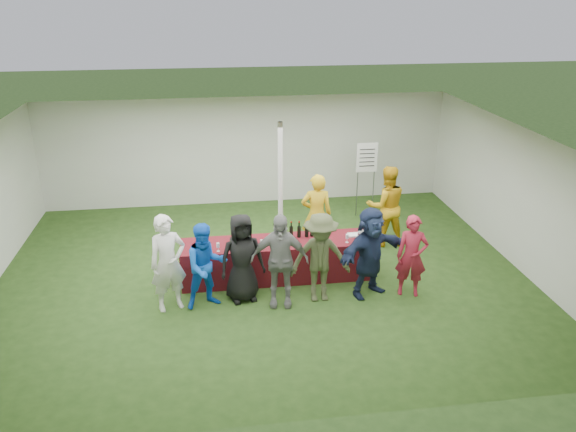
{
  "coord_description": "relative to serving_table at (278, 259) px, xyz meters",
  "views": [
    {
      "loc": [
        -0.86,
        -9.57,
        5.17
      ],
      "look_at": [
        0.47,
        -0.14,
        1.25
      ],
      "focal_mm": 35.0,
      "sensor_mm": 36.0,
      "label": 1
    }
  ],
  "objects": [
    {
      "name": "bar_towel",
      "position": [
        1.49,
        0.05,
        0.39
      ],
      "size": [
        0.25,
        0.18,
        0.03
      ],
      "primitive_type": "cube",
      "color": "white",
      "rests_on": "serving_table"
    },
    {
      "name": "customer_6",
      "position": [
        2.27,
        -0.95,
        0.38
      ],
      "size": [
        0.63,
        0.5,
        1.5
      ],
      "primitive_type": "imported",
      "rotation": [
        0.0,
        0.0,
        -0.28
      ],
      "color": "maroon",
      "rests_on": "ground"
    },
    {
      "name": "customer_4",
      "position": [
        0.63,
        -0.92,
        0.44
      ],
      "size": [
        1.06,
        0.62,
        1.63
      ],
      "primitive_type": "imported",
      "rotation": [
        0.0,
        0.0,
        0.01
      ],
      "color": "#42492B",
      "rests_on": "ground"
    },
    {
      "name": "customer_0",
      "position": [
        -1.95,
        -0.84,
        0.48
      ],
      "size": [
        0.73,
        0.61,
        1.72
      ],
      "primitive_type": "imported",
      "rotation": [
        0.0,
        0.0,
        0.37
      ],
      "color": "white",
      "rests_on": "ground"
    },
    {
      "name": "customer_5",
      "position": [
        1.54,
        -0.85,
        0.45
      ],
      "size": [
        1.6,
        1.12,
        1.66
      ],
      "primitive_type": "imported",
      "rotation": [
        0.0,
        0.0,
        0.46
      ],
      "color": "#192442",
      "rests_on": "ground"
    },
    {
      "name": "serving_table",
      "position": [
        0.0,
        0.0,
        0.0
      ],
      "size": [
        3.6,
        0.8,
        0.75
      ],
      "primitive_type": "cube",
      "color": "maroon",
      "rests_on": "ground"
    },
    {
      "name": "dump_bucket",
      "position": [
        1.61,
        -0.22,
        0.46
      ],
      "size": [
        0.26,
        0.26,
        0.18
      ],
      "primitive_type": "cylinder",
      "color": "slate",
      "rests_on": "serving_table"
    },
    {
      "name": "customer_2",
      "position": [
        -0.71,
        -0.7,
        0.43
      ],
      "size": [
        0.87,
        0.66,
        1.61
      ],
      "primitive_type": "imported",
      "rotation": [
        0.0,
        0.0,
        0.2
      ],
      "color": "black",
      "rests_on": "ground"
    },
    {
      "name": "staff_back",
      "position": [
        2.46,
        1.17,
        0.5
      ],
      "size": [
        0.86,
        0.67,
        1.75
      ],
      "primitive_type": "imported",
      "rotation": [
        0.0,
        0.0,
        3.13
      ],
      "color": "gold",
      "rests_on": "ground"
    },
    {
      "name": "wine_glasses",
      "position": [
        -0.4,
        -0.25,
        0.49
      ],
      "size": [
        2.75,
        0.11,
        0.16
      ],
      "color": "silver",
      "rests_on": "serving_table"
    },
    {
      "name": "tent",
      "position": [
        0.23,
        1.34,
        0.98
      ],
      "size": [
        10.0,
        10.0,
        10.0
      ],
      "color": "white",
      "rests_on": "ground"
    },
    {
      "name": "staff_pourer",
      "position": [
        0.91,
        0.92,
        0.49
      ],
      "size": [
        0.66,
        0.46,
        1.73
      ],
      "primitive_type": "imported",
      "rotation": [
        0.0,
        0.0,
        3.07
      ],
      "color": "gold",
      "rests_on": "ground"
    },
    {
      "name": "customer_3",
      "position": [
        -0.08,
        -0.98,
        0.47
      ],
      "size": [
        1.04,
        0.55,
        1.69
      ],
      "primitive_type": "imported",
      "rotation": [
        0.0,
        0.0,
        -0.14
      ],
      "color": "gray",
      "rests_on": "ground"
    },
    {
      "name": "water_bottle",
      "position": [
        0.07,
        0.08,
        0.48
      ],
      "size": [
        0.07,
        0.07,
        0.23
      ],
      "color": "silver",
      "rests_on": "serving_table"
    },
    {
      "name": "wine_list_sign",
      "position": [
        2.46,
        2.82,
        0.94
      ],
      "size": [
        0.5,
        0.03,
        1.8
      ],
      "color": "slate",
      "rests_on": "ground"
    },
    {
      "name": "customer_1",
      "position": [
        -1.32,
        -0.85,
        0.39
      ],
      "size": [
        0.88,
        0.77,
        1.53
      ],
      "primitive_type": "imported",
      "rotation": [
        0.0,
        0.0,
        0.29
      ],
      "color": "blue",
      "rests_on": "ground"
    },
    {
      "name": "wine_bottles",
      "position": [
        0.56,
        0.13,
        0.5
      ],
      "size": [
        0.63,
        0.13,
        0.32
      ],
      "color": "black",
      "rests_on": "serving_table"
    },
    {
      "name": "ground",
      "position": [
        -0.27,
        0.14,
        -0.38
      ],
      "size": [
        60.0,
        60.0,
        0.0
      ],
      "primitive_type": "plane",
      "color": "#284719",
      "rests_on": "ground"
    }
  ]
}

